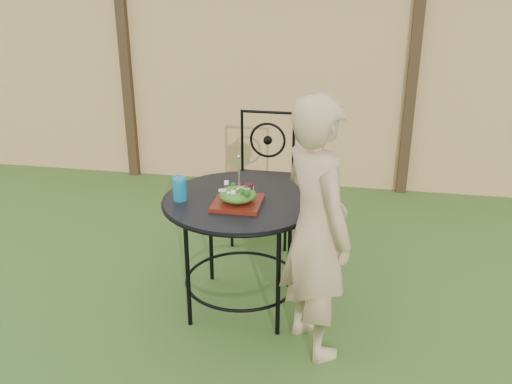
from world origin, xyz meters
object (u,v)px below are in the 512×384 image
at_px(salad_plate, 238,203).
at_px(diner, 316,229).
at_px(patio_table, 241,220).
at_px(patio_chair, 264,174).

bearing_deg(salad_plate, diner, -25.60).
bearing_deg(patio_table, salad_plate, -90.23).
height_order(patio_table, diner, diner).
bearing_deg(diner, patio_table, 20.13).
xyz_separation_m(patio_table, salad_plate, (-0.00, -0.09, 0.15)).
distance_m(patio_chair, diner, 1.42).
xyz_separation_m(diner, salad_plate, (-0.46, 0.22, 0.02)).
bearing_deg(patio_chair, patio_table, -88.34).
height_order(patio_table, patio_chair, patio_chair).
bearing_deg(patio_chair, salad_plate, -88.50).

